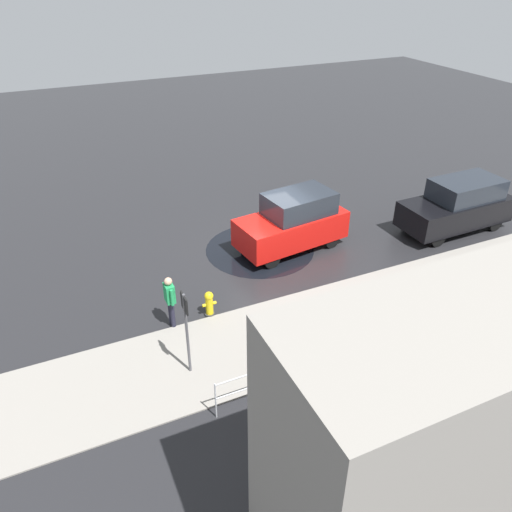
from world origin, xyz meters
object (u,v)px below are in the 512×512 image
moving_hatchback (293,222)px  sign_post (186,323)px  parked_sedan (458,205)px  pedestrian (170,298)px  fire_hydrant (209,304)px

moving_hatchback → sign_post: bearing=40.2°
parked_sedan → pedestrian: parked_sedan is taller
parked_sedan → sign_post: (11.61, 3.15, 0.58)m
moving_hatchback → parked_sedan: size_ratio=0.94×
moving_hatchback → parked_sedan: moving_hatchback is taller
parked_sedan → pedestrian: size_ratio=2.67×
pedestrian → parked_sedan: bearing=-174.1°
parked_sedan → pedestrian: (11.49, 1.18, -0.04)m
sign_post → pedestrian: bearing=-93.4°
moving_hatchback → parked_sedan: 6.44m
moving_hatchback → fire_hydrant: size_ratio=5.09×
moving_hatchback → pedestrian: size_ratio=2.52×
fire_hydrant → pedestrian: size_ratio=0.50×
fire_hydrant → sign_post: (1.25, 1.99, 1.18)m
pedestrian → sign_post: size_ratio=0.68×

